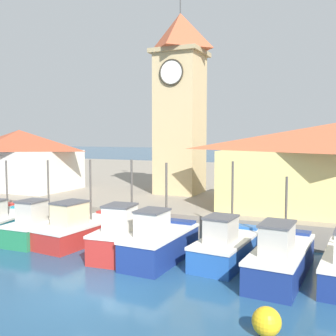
# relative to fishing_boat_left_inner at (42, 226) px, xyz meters

# --- Properties ---
(ground_plane) EXTENTS (300.00, 300.00, 0.00)m
(ground_plane) POSITION_rel_fishing_boat_left_inner_xyz_m (6.17, -4.77, -0.73)
(ground_plane) COLOR navy
(quay_wharf) EXTENTS (120.00, 40.00, 1.21)m
(quay_wharf) POSITION_rel_fishing_boat_left_inner_xyz_m (6.17, 23.51, -0.13)
(quay_wharf) COLOR gray
(quay_wharf) RESTS_ON ground
(fishing_boat_left_inner) EXTENTS (1.96, 4.33, 4.13)m
(fishing_boat_left_inner) POSITION_rel_fishing_boat_left_inner_xyz_m (0.00, 0.00, 0.00)
(fishing_boat_left_inner) COLOR #237A4C
(fishing_boat_left_inner) RESTS_ON ground
(fishing_boat_mid_left) EXTENTS (2.52, 5.36, 4.17)m
(fishing_boat_mid_left) POSITION_rel_fishing_boat_left_inner_xyz_m (2.10, 0.55, -0.02)
(fishing_boat_mid_left) COLOR #AD2823
(fishing_boat_mid_left) RESTS_ON ground
(fishing_boat_center) EXTENTS (2.35, 4.49, 4.31)m
(fishing_boat_center) POSITION_rel_fishing_boat_left_inner_xyz_m (5.28, -0.37, 0.09)
(fishing_boat_center) COLOR #AD2823
(fishing_boat_center) RESTS_ON ground
(fishing_boat_mid_right) EXTENTS (2.00, 4.55, 4.23)m
(fishing_boat_mid_right) POSITION_rel_fishing_boat_left_inner_xyz_m (7.04, -0.55, 0.08)
(fishing_boat_mid_right) COLOR navy
(fishing_boat_mid_right) RESTS_ON ground
(fishing_boat_right_inner) EXTENTS (2.24, 4.69, 4.30)m
(fishing_boat_right_inner) POSITION_rel_fishing_boat_left_inner_xyz_m (9.72, 0.45, -0.02)
(fishing_boat_right_inner) COLOR #2356A8
(fishing_boat_right_inner) RESTS_ON ground
(fishing_boat_right_outer) EXTENTS (2.10, 5.37, 3.81)m
(fishing_boat_right_outer) POSITION_rel_fishing_boat_left_inner_xyz_m (12.11, -0.45, 0.03)
(fishing_boat_right_outer) COLOR navy
(fishing_boat_right_outer) RESTS_ON ground
(clock_tower) EXTENTS (3.54, 3.54, 14.47)m
(clock_tower) POSITION_rel_fishing_boat_left_inner_xyz_m (3.28, 10.92, 7.30)
(clock_tower) COLOR tan
(clock_tower) RESTS_ON quay_wharf
(warehouse_left) EXTENTS (9.00, 5.69, 4.65)m
(warehouse_left) POSITION_rel_fishing_boat_left_inner_xyz_m (-9.23, 7.99, 2.86)
(warehouse_left) COLOR silver
(warehouse_left) RESTS_ON quay_wharf
(mooring_buoy) EXTENTS (0.80, 0.80, 0.80)m
(mooring_buoy) POSITION_rel_fishing_boat_left_inner_xyz_m (12.39, -5.19, -0.33)
(mooring_buoy) COLOR gold
(mooring_buoy) RESTS_ON ground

